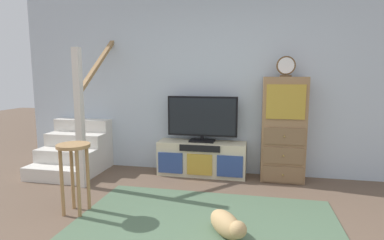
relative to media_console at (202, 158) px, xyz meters
name	(u,v)px	position (x,y,z in m)	size (l,w,h in m)	color
back_wall	(225,82)	(0.30, 0.27, 1.10)	(6.40, 0.12, 2.70)	silver
area_rug	(204,228)	(0.30, -1.59, -0.24)	(2.60, 1.80, 0.01)	#4C664C
media_console	(202,158)	(0.00, 0.00, 0.00)	(1.28, 0.38, 0.50)	beige
television	(202,118)	(0.00, 0.02, 0.60)	(1.01, 0.22, 0.66)	black
side_cabinet	(283,130)	(1.13, 0.01, 0.47)	(0.58, 0.38, 1.44)	#93704C
desk_clock	(286,66)	(1.13, 0.00, 1.32)	(0.25, 0.08, 0.27)	#4C3823
staircase	(82,144)	(-1.94, 0.01, 0.12)	(1.00, 1.36, 2.20)	silver
bar_stool_near	(74,163)	(-1.09, -1.52, 0.30)	(0.34, 0.34, 0.75)	#A37A4C
dog	(227,225)	(0.53, -1.69, -0.13)	(0.42, 0.48, 0.23)	tan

